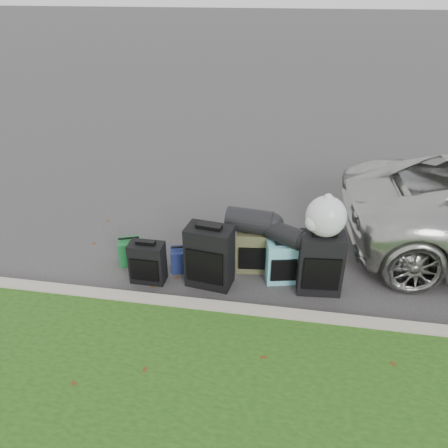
% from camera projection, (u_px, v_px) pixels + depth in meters
% --- Properties ---
extents(ground, '(120.00, 120.00, 0.00)m').
position_uv_depth(ground, '(229.00, 267.00, 5.98)').
color(ground, '#383535').
rests_on(ground, ground).
extents(curb, '(120.00, 0.18, 0.15)m').
position_uv_depth(curb, '(216.00, 310.00, 5.08)').
color(curb, '#9E937F').
rests_on(curb, ground).
extents(suitcase_small_black, '(0.44, 0.25, 0.55)m').
position_uv_depth(suitcase_small_black, '(148.00, 262.00, 5.58)').
color(suitcase_small_black, black).
rests_on(suitcase_small_black, ground).
extents(suitcase_large_black_left, '(0.61, 0.42, 0.82)m').
position_uv_depth(suitcase_large_black_left, '(210.00, 256.00, 5.46)').
color(suitcase_large_black_left, black).
rests_on(suitcase_large_black_left, ground).
extents(suitcase_olive, '(0.45, 0.31, 0.58)m').
position_uv_depth(suitcase_olive, '(252.00, 251.00, 5.79)').
color(suitcase_olive, '#424328').
rests_on(suitcase_olive, ground).
extents(suitcase_teal, '(0.44, 0.31, 0.56)m').
position_uv_depth(suitcase_teal, '(282.00, 263.00, 5.57)').
color(suitcase_teal, '#5699AA').
rests_on(suitcase_teal, ground).
extents(suitcase_large_black_right, '(0.56, 0.36, 0.80)m').
position_uv_depth(suitcase_large_black_right, '(320.00, 263.00, 5.34)').
color(suitcase_large_black_right, black).
rests_on(suitcase_large_black_right, ground).
extents(tote_green, '(0.37, 0.34, 0.35)m').
position_uv_depth(tote_green, '(130.00, 251.00, 5.99)').
color(tote_green, '#176A2D').
rests_on(tote_green, ground).
extents(tote_navy, '(0.34, 0.30, 0.31)m').
position_uv_depth(tote_navy, '(182.00, 259.00, 5.85)').
color(tote_navy, navy).
rests_on(tote_navy, ground).
extents(duffel_left, '(0.62, 0.38, 0.32)m').
position_uv_depth(duffel_left, '(250.00, 221.00, 5.58)').
color(duffel_left, black).
rests_on(duffel_left, suitcase_olive).
extents(duffel_right, '(0.52, 0.45, 0.26)m').
position_uv_depth(duffel_right, '(285.00, 235.00, 5.37)').
color(duffel_right, black).
rests_on(duffel_right, suitcase_teal).
extents(trash_bag, '(0.47, 0.47, 0.47)m').
position_uv_depth(trash_bag, '(326.00, 217.00, 5.06)').
color(trash_bag, silver).
rests_on(trash_bag, suitcase_large_black_right).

